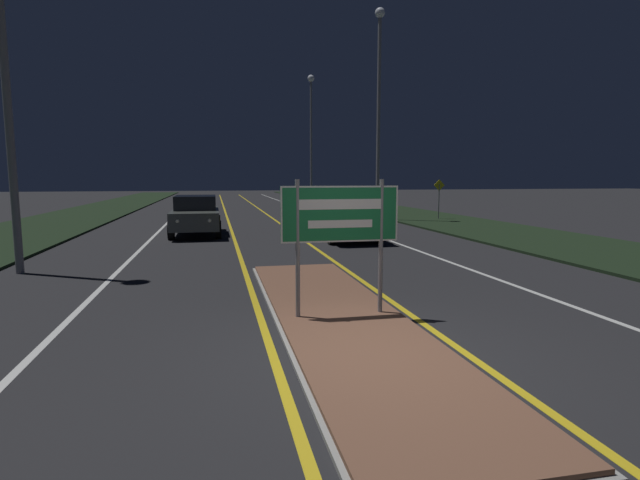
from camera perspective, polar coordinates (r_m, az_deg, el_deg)
name	(u,v)px	position (r m, az deg, el deg)	size (l,w,h in m)	color
ground_plane	(373,358)	(6.45, 6.06, -13.25)	(160.00, 160.00, 0.00)	#232326
median_island	(340,318)	(7.98, 2.26, -8.86)	(2.05, 9.14, 0.10)	#999993
verge_left	(52,224)	(26.93, -28.33, 1.63)	(5.00, 100.00, 0.08)	black
verge_right	(425,217)	(28.23, 11.90, 2.55)	(5.00, 100.00, 0.08)	black
centre_line_yellow_left	(226,214)	(30.83, -10.68, 2.89)	(0.12, 70.00, 0.01)	gold
centre_line_yellow_right	(266,214)	(30.98, -6.17, 2.99)	(0.12, 70.00, 0.01)	gold
lane_line_white_left	(175,215)	(30.91, -16.22, 2.74)	(0.12, 70.00, 0.01)	silver
lane_line_white_right	(314,213)	(31.42, -0.74, 3.09)	(0.12, 70.00, 0.01)	silver
edge_line_white_left	(122,216)	(31.27, -21.72, 2.56)	(0.10, 70.00, 0.01)	silver
edge_line_white_right	(359,212)	(32.13, 4.52, 3.16)	(0.10, 70.00, 0.01)	silver
highway_sign	(340,221)	(7.70, 2.32, 2.22)	(1.85, 0.07, 2.12)	gray
streetlight_left_near	(0,7)	(14.02, -32.74, 21.48)	(0.57, 0.57, 8.82)	gray
streetlight_right_near	(379,92)	(26.24, 6.75, 16.44)	(0.50, 0.50, 10.53)	gray
streetlight_right_far	(311,119)	(44.48, -1.03, 13.68)	(0.59, 0.59, 10.98)	gray
car_receding_0	(346,217)	(18.09, 3.00, 2.61)	(1.90, 4.40, 1.55)	black
car_receding_1	(349,202)	(29.18, 3.34, 4.32)	(2.00, 4.55, 1.49)	navy
car_approaching_0	(196,214)	(20.12, -14.01, 2.85)	(1.89, 4.44, 1.53)	#4C514C
warning_sign	(439,195)	(26.97, 13.44, 5.03)	(0.60, 0.06, 2.05)	gray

